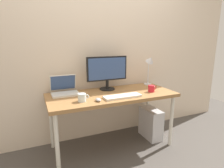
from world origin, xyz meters
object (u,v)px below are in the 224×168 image
Objects in this scene: desk_lamp at (150,64)px; computer_tower at (151,123)px; mouse at (98,100)px; coffee_mug at (151,89)px; desk at (112,98)px; keyboard at (123,96)px; laptop at (64,89)px; glass_cup at (82,98)px; monitor at (107,71)px.

desk_lamp reaches higher than computer_tower.
coffee_mug is at bearing 6.92° from mouse.
desk is 0.21m from keyboard.
coffee_mug is 0.28× the size of computer_tower.
laptop is at bearing 161.28° from coffee_mug.
laptop reaches higher than coffee_mug.
laptop is 0.73× the size of keyboard.
mouse is at bearing -166.00° from computer_tower.
glass_cup is at bearing -161.87° from desk_lamp.
coffee_mug is at bearing -14.24° from desk.
computer_tower is (0.10, 0.12, -0.55)m from coffee_mug.
keyboard is at bearing 3.74° from mouse.
desk is 0.37m from monitor.
computer_tower is (0.85, 0.21, -0.52)m from mouse.
coffee_mug is at bearing -130.82° from computer_tower.
desk is 12.60× the size of glass_cup.
laptop is (-0.55, 0.02, -0.19)m from monitor.
laptop is 0.72m from keyboard.
desk is at bearing -95.30° from monitor.
laptop is at bearing 122.79° from mouse.
laptop reaches higher than glass_cup.
keyboard reaches higher than computer_tower.
glass_cup reaches higher than desk.
computer_tower is (-0.08, -0.21, -0.81)m from desk_lamp.
desk_lamp is 0.46m from coffee_mug.
laptop is (-0.53, 0.22, 0.12)m from desk.
desk_lamp reaches higher than coffee_mug.
computer_tower is at bearing -0.30° from desk.
monitor is 1.30× the size of computer_tower.
monitor reaches higher than coffee_mug.
desk_lamp is at bearing 32.38° from keyboard.
monitor is at bearing 94.08° from keyboard.
laptop is at bearing 157.36° from desk.
desk is at bearing 103.59° from keyboard.
monitor reaches higher than laptop.
monitor is 1.24× the size of keyboard.
laptop is at bearing 107.87° from glass_cup.
desk_lamp is at bearing 60.58° from coffee_mug.
computer_tower is at bearing -19.66° from monitor.
glass_cup is at bearing -159.66° from desk.
coffee_mug is at bearing -18.72° from laptop.
computer_tower is at bearing -11.32° from laptop.
desk is 3.58× the size of desk_lamp.
glass_cup is (-0.43, -0.36, -0.21)m from monitor.
keyboard is at bearing -35.68° from laptop.
keyboard is 0.45m from coffee_mug.
desk_lamp is 0.84m from computer_tower.
keyboard is (0.58, -0.42, -0.04)m from laptop.
monitor is at bearing 84.70° from desk.
monitor reaches higher than desk_lamp.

